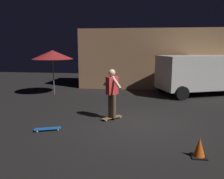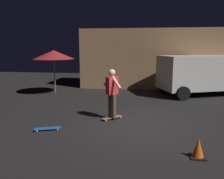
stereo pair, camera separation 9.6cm
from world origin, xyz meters
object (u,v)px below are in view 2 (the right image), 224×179
object	(u,v)px
patio_umbrella	(54,55)
traffic_cone	(198,149)
parked_van	(205,72)
skateboard_ridden	(112,118)
skater	(112,90)
skateboard_spare	(48,129)

from	to	relation	value
patio_umbrella	traffic_cone	xyz separation A→B (m)	(5.97, -6.44, -1.86)
parked_van	skateboard_ridden	xyz separation A→B (m)	(-4.15, -4.94, -1.11)
parked_van	skateboard_ridden	size ratio (longest dim) A/B	7.07
traffic_cone	skateboard_ridden	bearing A→B (deg)	132.70
parked_van	patio_umbrella	distance (m)	7.89
patio_umbrella	traffic_cone	distance (m)	8.98
patio_umbrella	traffic_cone	bearing A→B (deg)	-47.18
patio_umbrella	skater	distance (m)	5.42
skateboard_spare	skater	bearing A→B (deg)	37.91
skater	traffic_cone	world-z (taller)	skater
patio_umbrella	traffic_cone	world-z (taller)	patio_umbrella
skateboard_ridden	skater	bearing A→B (deg)	-56.31
skater	skateboard_spare	bearing A→B (deg)	-142.09
skateboard_ridden	patio_umbrella	bearing A→B (deg)	132.90
skateboard_spare	traffic_cone	xyz separation A→B (m)	(4.12, -1.17, 0.16)
parked_van	skater	bearing A→B (deg)	-130.00
skateboard_ridden	traffic_cone	distance (m)	3.47
skateboard_ridden	skater	size ratio (longest dim) A/B	0.42
traffic_cone	skater	bearing A→B (deg)	132.70
patio_umbrella	skateboard_ridden	distance (m)	5.69
patio_umbrella	skater	bearing A→B (deg)	-47.10
traffic_cone	parked_van	bearing A→B (deg)	76.52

